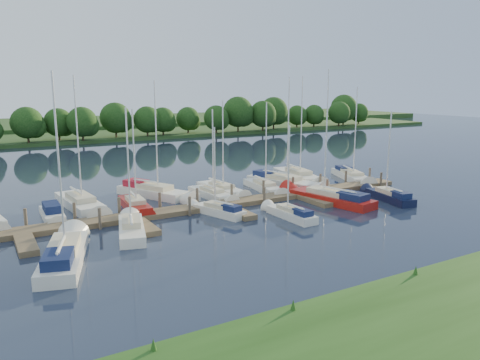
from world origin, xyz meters
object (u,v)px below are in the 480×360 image
sailboat_n_5 (212,195)px  sailboat_s_2 (218,211)px  dock (225,206)px  motorboat (52,215)px

sailboat_n_5 → sailboat_s_2: sailboat_n_5 is taller
dock → motorboat: size_ratio=7.72×
sailboat_s_2 → dock: bearing=27.2°
motorboat → sailboat_s_2: 13.21m
dock → sailboat_n_5: bearing=79.0°
motorboat → sailboat_s_2: size_ratio=0.69×
motorboat → sailboat_s_2: (11.96, -5.61, -0.01)m
dock → motorboat: 14.04m
sailboat_n_5 → sailboat_s_2: bearing=62.6°
dock → sailboat_n_5: sailboat_n_5 is taller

